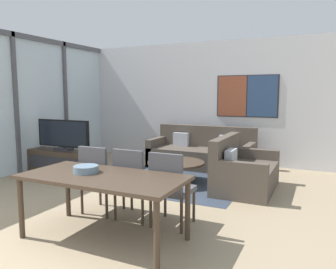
{
  "coord_description": "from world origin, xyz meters",
  "views": [
    {
      "loc": [
        2.7,
        -1.81,
        1.6
      ],
      "look_at": [
        0.47,
        2.92,
        0.95
      ],
      "focal_mm": 35.0,
      "sensor_mm": 36.0,
      "label": 1
    }
  ],
  "objects_px": {
    "sofa_side": "(241,173)",
    "dining_table": "(103,181)",
    "dining_chair_centre": "(133,180)",
    "fruit_bowl": "(86,169)",
    "television": "(63,135)",
    "coffee_table": "(176,167)",
    "dining_chair_right": "(170,185)",
    "dining_chair_left": "(99,176)",
    "sofa_main": "(202,154)",
    "tv_console": "(64,161)"
  },
  "relations": [
    {
      "from": "sofa_side",
      "to": "dining_table",
      "type": "bearing_deg",
      "value": 159.65
    },
    {
      "from": "dining_chair_centre",
      "to": "fruit_bowl",
      "type": "xyz_separation_m",
      "value": [
        -0.25,
        -0.61,
        0.25
      ]
    },
    {
      "from": "dining_table",
      "to": "television",
      "type": "bearing_deg",
      "value": 139.86
    },
    {
      "from": "coffee_table",
      "to": "sofa_side",
      "type": "bearing_deg",
      "value": 4.15
    },
    {
      "from": "dining_chair_right",
      "to": "fruit_bowl",
      "type": "xyz_separation_m",
      "value": [
        -0.77,
        -0.59,
        0.25
      ]
    },
    {
      "from": "television",
      "to": "sofa_side",
      "type": "distance_m",
      "value": 3.59
    },
    {
      "from": "coffee_table",
      "to": "dining_chair_centre",
      "type": "bearing_deg",
      "value": -83.24
    },
    {
      "from": "dining_chair_left",
      "to": "fruit_bowl",
      "type": "distance_m",
      "value": 0.7
    },
    {
      "from": "sofa_main",
      "to": "television",
      "type": "bearing_deg",
      "value": -144.56
    },
    {
      "from": "television",
      "to": "dining_chair_left",
      "type": "distance_m",
      "value": 2.61
    },
    {
      "from": "fruit_bowl",
      "to": "sofa_side",
      "type": "bearing_deg",
      "value": 64.75
    },
    {
      "from": "coffee_table",
      "to": "dining_chair_centre",
      "type": "xyz_separation_m",
      "value": [
        0.22,
        -1.83,
        0.23
      ]
    },
    {
      "from": "tv_console",
      "to": "dining_table",
      "type": "xyz_separation_m",
      "value": [
        2.59,
        -2.18,
        0.42
      ]
    },
    {
      "from": "tv_console",
      "to": "sofa_side",
      "type": "relative_size",
      "value": 1.15
    },
    {
      "from": "coffee_table",
      "to": "dining_chair_centre",
      "type": "height_order",
      "value": "dining_chair_centre"
    },
    {
      "from": "dining_chair_left",
      "to": "sofa_side",
      "type": "bearing_deg",
      "value": 52.69
    },
    {
      "from": "coffee_table",
      "to": "dining_chair_left",
      "type": "height_order",
      "value": "dining_chair_left"
    },
    {
      "from": "tv_console",
      "to": "dining_chair_left",
      "type": "xyz_separation_m",
      "value": [
        2.07,
        -1.57,
        0.29
      ]
    },
    {
      "from": "tv_console",
      "to": "dining_chair_left",
      "type": "relative_size",
      "value": 1.74
    },
    {
      "from": "tv_console",
      "to": "sofa_main",
      "type": "height_order",
      "value": "sofa_main"
    },
    {
      "from": "television",
      "to": "sofa_main",
      "type": "xyz_separation_m",
      "value": [
        2.37,
        1.69,
        -0.49
      ]
    },
    {
      "from": "dining_chair_centre",
      "to": "fruit_bowl",
      "type": "height_order",
      "value": "dining_chair_centre"
    },
    {
      "from": "dining_chair_centre",
      "to": "television",
      "type": "bearing_deg",
      "value": 148.98
    },
    {
      "from": "tv_console",
      "to": "fruit_bowl",
      "type": "relative_size",
      "value": 5.71
    },
    {
      "from": "dining_chair_right",
      "to": "dining_chair_left",
      "type": "bearing_deg",
      "value": 179.48
    },
    {
      "from": "dining_table",
      "to": "dining_chair_centre",
      "type": "height_order",
      "value": "dining_chair_centre"
    },
    {
      "from": "coffee_table",
      "to": "dining_chair_left",
      "type": "xyz_separation_m",
      "value": [
        -0.31,
        -1.84,
        0.23
      ]
    },
    {
      "from": "television",
      "to": "fruit_bowl",
      "type": "relative_size",
      "value": 4.58
    },
    {
      "from": "television",
      "to": "dining_chair_centre",
      "type": "bearing_deg",
      "value": -31.02
    },
    {
      "from": "dining_chair_right",
      "to": "dining_table",
      "type": "bearing_deg",
      "value": -130.84
    },
    {
      "from": "fruit_bowl",
      "to": "television",
      "type": "bearing_deg",
      "value": 137.28
    },
    {
      "from": "sofa_main",
      "to": "dining_chair_centre",
      "type": "height_order",
      "value": "dining_chair_centre"
    },
    {
      "from": "sofa_side",
      "to": "coffee_table",
      "type": "relative_size",
      "value": 1.36
    },
    {
      "from": "sofa_main",
      "to": "sofa_side",
      "type": "height_order",
      "value": "same"
    },
    {
      "from": "sofa_side",
      "to": "dining_chair_left",
      "type": "height_order",
      "value": "dining_chair_left"
    },
    {
      "from": "dining_table",
      "to": "dining_chair_right",
      "type": "height_order",
      "value": "dining_chair_right"
    },
    {
      "from": "tv_console",
      "to": "dining_chair_centre",
      "type": "xyz_separation_m",
      "value": [
        2.59,
        -1.56,
        0.29
      ]
    },
    {
      "from": "sofa_main",
      "to": "dining_chair_right",
      "type": "distance_m",
      "value": 3.36
    },
    {
      "from": "sofa_main",
      "to": "dining_chair_right",
      "type": "bearing_deg",
      "value": -77.22
    },
    {
      "from": "tv_console",
      "to": "dining_chair_left",
      "type": "distance_m",
      "value": 2.61
    },
    {
      "from": "television",
      "to": "fruit_bowl",
      "type": "xyz_separation_m",
      "value": [
        2.34,
        -2.17,
        -0.01
      ]
    },
    {
      "from": "dining_table",
      "to": "dining_chair_right",
      "type": "xyz_separation_m",
      "value": [
        0.52,
        0.61,
        -0.13
      ]
    },
    {
      "from": "dining_chair_left",
      "to": "television",
      "type": "bearing_deg",
      "value": 142.8
    },
    {
      "from": "sofa_side",
      "to": "fruit_bowl",
      "type": "xyz_separation_m",
      "value": [
        -1.19,
        -2.52,
        0.48
      ]
    },
    {
      "from": "dining_chair_centre",
      "to": "fruit_bowl",
      "type": "distance_m",
      "value": 0.7
    },
    {
      "from": "coffee_table",
      "to": "dining_chair_right",
      "type": "xyz_separation_m",
      "value": [
        0.74,
        -1.85,
        0.23
      ]
    },
    {
      "from": "sofa_side",
      "to": "dining_chair_centre",
      "type": "height_order",
      "value": "dining_chair_centre"
    },
    {
      "from": "television",
      "to": "dining_chair_right",
      "type": "relative_size",
      "value": 1.4
    },
    {
      "from": "tv_console",
      "to": "dining_chair_centre",
      "type": "bearing_deg",
      "value": -31.0
    },
    {
      "from": "tv_console",
      "to": "dining_table",
      "type": "height_order",
      "value": "dining_table"
    }
  ]
}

